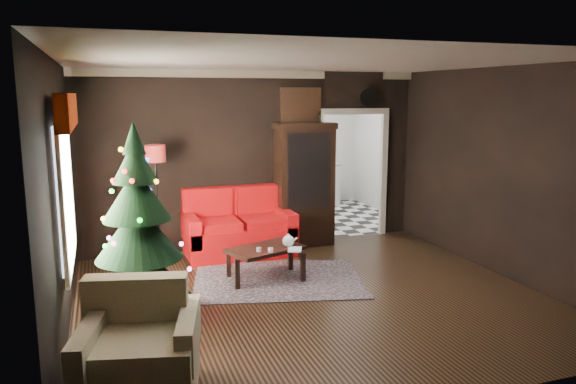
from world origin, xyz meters
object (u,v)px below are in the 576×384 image
object	(u,v)px
floor_lamp	(158,208)
teapot	(288,241)
armchair	(140,345)
wall_clock	(368,97)
loveseat	(239,223)
curio_cabinet	(304,187)
kitchen_table	(309,203)
christmas_tree	(138,227)
coffee_table	(265,263)

from	to	relation	value
floor_lamp	teapot	world-z (taller)	floor_lamp
armchair	wall_clock	xyz separation A→B (m)	(4.07, 4.07, 1.92)
loveseat	curio_cabinet	distance (m)	1.25
curio_cabinet	wall_clock	size ratio (longest dim) A/B	5.94
loveseat	kitchen_table	world-z (taller)	loveseat
loveseat	kitchen_table	xyz separation A→B (m)	(1.80, 1.65, -0.12)
curio_cabinet	wall_clock	world-z (taller)	wall_clock
floor_lamp	christmas_tree	bearing A→B (deg)	-101.28
curio_cabinet	coffee_table	distance (m)	1.97
loveseat	coffee_table	world-z (taller)	loveseat
christmas_tree	coffee_table	world-z (taller)	christmas_tree
floor_lamp	coffee_table	world-z (taller)	floor_lamp
curio_cabinet	armchair	size ratio (longest dim) A/B	2.04
kitchen_table	curio_cabinet	bearing A→B (deg)	-114.44
coffee_table	kitchen_table	distance (m)	3.38
teapot	kitchen_table	bearing A→B (deg)	63.90
coffee_table	kitchen_table	xyz separation A→B (m)	(1.75, 2.89, 0.15)
wall_clock	loveseat	bearing A→B (deg)	-170.34
christmas_tree	armchair	xyz separation A→B (m)	(-0.12, -1.60, -0.59)
coffee_table	kitchen_table	bearing A→B (deg)	58.79
loveseat	coffee_table	bearing A→B (deg)	-87.74
loveseat	kitchen_table	distance (m)	2.45
loveseat	armchair	distance (m)	4.05
loveseat	curio_cabinet	size ratio (longest dim) A/B	0.89
curio_cabinet	christmas_tree	size ratio (longest dim) A/B	0.91
coffee_table	teapot	world-z (taller)	teapot
teapot	wall_clock	distance (m)	3.23
loveseat	teapot	size ratio (longest dim) A/B	9.49
loveseat	curio_cabinet	bearing A→B (deg)	10.83
floor_lamp	kitchen_table	xyz separation A→B (m)	(3.01, 1.74, -0.45)
coffee_table	kitchen_table	size ratio (longest dim) A/B	1.28
armchair	kitchen_table	distance (m)	6.38
wall_clock	kitchen_table	world-z (taller)	wall_clock
christmas_tree	coffee_table	size ratio (longest dim) A/B	2.18
christmas_tree	armchair	bearing A→B (deg)	-94.20
curio_cabinet	kitchen_table	size ratio (longest dim) A/B	2.53
christmas_tree	coffee_table	bearing A→B (deg)	26.63
christmas_tree	teapot	world-z (taller)	christmas_tree
christmas_tree	kitchen_table	size ratio (longest dim) A/B	2.79
curio_cabinet	coffee_table	bearing A→B (deg)	-127.01
armchair	teapot	world-z (taller)	armchair
curio_cabinet	armchair	xyz separation A→B (m)	(-2.87, -3.89, -0.49)
christmas_tree	kitchen_table	world-z (taller)	christmas_tree
kitchen_table	christmas_tree	bearing A→B (deg)	-132.46
teapot	kitchen_table	size ratio (longest dim) A/B	0.24
armchair	coffee_table	size ratio (longest dim) A/B	0.97
christmas_tree	kitchen_table	distance (m)	5.08
armchair	teapot	distance (m)	3.13
coffee_table	wall_clock	distance (m)	3.55
floor_lamp	teapot	size ratio (longest dim) A/B	10.10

